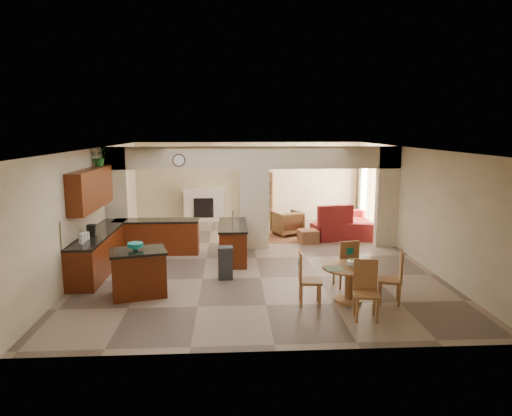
{
  "coord_description": "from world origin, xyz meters",
  "views": [
    {
      "loc": [
        -0.66,
        -11.3,
        3.27
      ],
      "look_at": [
        0.01,
        0.3,
        1.25
      ],
      "focal_mm": 32.0,
      "sensor_mm": 36.0,
      "label": 1
    }
  ],
  "objects": [
    {
      "name": "peninsula",
      "position": [
        -0.6,
        -0.11,
        0.46
      ],
      "size": [
        0.7,
        1.85,
        0.91
      ],
      "color": "#451507",
      "rests_on": "floor"
    },
    {
      "name": "wall_back",
      "position": [
        0.0,
        5.0,
        1.4
      ],
      "size": [
        8.0,
        0.0,
        8.0
      ],
      "primitive_type": "plane",
      "rotation": [
        1.57,
        0.0,
        0.0
      ],
      "color": "beige",
      "rests_on": "floor"
    },
    {
      "name": "drape_b_right",
      "position": [
        3.93,
        4.6,
        1.2
      ],
      "size": [
        0.1,
        0.28,
        2.3
      ],
      "primitive_type": "cube",
      "color": "#46271C",
      "rests_on": "wall_right"
    },
    {
      "name": "ceiling",
      "position": [
        0.0,
        0.0,
        2.8
      ],
      "size": [
        10.0,
        10.0,
        0.0
      ],
      "primitive_type": "plane",
      "rotation": [
        3.14,
        0.0,
        0.0
      ],
      "color": "white",
      "rests_on": "wall_back"
    },
    {
      "name": "chaise",
      "position": [
        2.4,
        1.94,
        0.21
      ],
      "size": [
        1.23,
        1.08,
        0.43
      ],
      "primitive_type": "cube",
      "rotation": [
        0.0,
        0.0,
        0.21
      ],
      "color": "maroon",
      "rests_on": "floor"
    },
    {
      "name": "ceiling_fan",
      "position": [
        1.5,
        3.0,
        2.56
      ],
      "size": [
        1.0,
        1.0,
        0.1
      ],
      "primitive_type": "cylinder",
      "color": "white",
      "rests_on": "ceiling"
    },
    {
      "name": "wall_right",
      "position": [
        4.0,
        0.0,
        1.4
      ],
      "size": [
        0.0,
        10.0,
        10.0
      ],
      "primitive_type": "plane",
      "rotation": [
        1.57,
        0.0,
        -1.57
      ],
      "color": "beige",
      "rests_on": "floor"
    },
    {
      "name": "drape_a_right",
      "position": [
        3.93,
        2.9,
        1.2
      ],
      "size": [
        0.1,
        0.28,
        2.3
      ],
      "primitive_type": "cube",
      "color": "#46271C",
      "rests_on": "wall_right"
    },
    {
      "name": "kitchen_counter",
      "position": [
        -3.26,
        -0.25,
        0.46
      ],
      "size": [
        2.52,
        3.29,
        1.48
      ],
      "color": "#451507",
      "rests_on": "floor"
    },
    {
      "name": "sofa",
      "position": [
        3.3,
        2.76,
        0.38
      ],
      "size": [
        2.74,
        1.45,
        0.76
      ],
      "primitive_type": "imported",
      "rotation": [
        0.0,
        0.0,
        1.4
      ],
      "color": "maroon",
      "rests_on": "floor"
    },
    {
      "name": "ottoman",
      "position": [
        1.6,
        1.48,
        0.19
      ],
      "size": [
        0.58,
        0.58,
        0.37
      ],
      "primitive_type": "cube",
      "rotation": [
        0.0,
        0.0,
        0.13
      ],
      "color": "maroon",
      "rests_on": "floor"
    },
    {
      "name": "fireplace",
      "position": [
        -1.6,
        4.83,
        0.61
      ],
      "size": [
        1.6,
        0.35,
        1.2
      ],
      "color": "silver",
      "rests_on": "floor"
    },
    {
      "name": "floor",
      "position": [
        0.0,
        0.0,
        0.0
      ],
      "size": [
        10.0,
        10.0,
        0.0
      ],
      "primitive_type": "plane",
      "color": "gray",
      "rests_on": "ground"
    },
    {
      "name": "armchair",
      "position": [
        1.11,
        2.53,
        0.38
      ],
      "size": [
        1.07,
        1.08,
        0.76
      ],
      "primitive_type": "imported",
      "rotation": [
        0.0,
        0.0,
        3.54
      ],
      "color": "maroon",
      "rests_on": "floor"
    },
    {
      "name": "chair_east",
      "position": [
        2.42,
        -3.23,
        0.55
      ],
      "size": [
        0.52,
        0.52,
        1.02
      ],
      "rotation": [
        0.0,
        0.0,
        4.43
      ],
      "color": "#9B6635",
      "rests_on": "floor"
    },
    {
      "name": "wall_front",
      "position": [
        0.0,
        -5.0,
        1.4
      ],
      "size": [
        8.0,
        0.0,
        8.0
      ],
      "primitive_type": "plane",
      "rotation": [
        -1.57,
        0.0,
        0.0
      ],
      "color": "beige",
      "rests_on": "floor"
    },
    {
      "name": "drape_a_left",
      "position": [
        3.93,
        1.7,
        1.2
      ],
      "size": [
        0.1,
        0.28,
        2.3
      ],
      "primitive_type": "cube",
      "color": "#46271C",
      "rests_on": "wall_right"
    },
    {
      "name": "wall_clock",
      "position": [
        -2.0,
        0.85,
        2.45
      ],
      "size": [
        0.34,
        0.03,
        0.34
      ],
      "primitive_type": "cylinder",
      "rotation": [
        1.57,
        0.0,
        0.0
      ],
      "color": "#53281B",
      "rests_on": "partition_header"
    },
    {
      "name": "window_a",
      "position": [
        3.97,
        2.3,
        1.2
      ],
      "size": [
        0.02,
        0.9,
        1.9
      ],
      "primitive_type": "cube",
      "color": "white",
      "rests_on": "wall_right"
    },
    {
      "name": "wall_left",
      "position": [
        -4.0,
        0.0,
        1.4
      ],
      "size": [
        0.0,
        10.0,
        10.0
      ],
      "primitive_type": "plane",
      "rotation": [
        1.57,
        0.0,
        1.57
      ],
      "color": "beige",
      "rests_on": "floor"
    },
    {
      "name": "partition_header",
      "position": [
        0.0,
        1.0,
        2.5
      ],
      "size": [
        8.0,
        0.25,
        0.6
      ],
      "primitive_type": "cube",
      "color": "beige",
      "rests_on": "partition_center_pier"
    },
    {
      "name": "teal_bowl",
      "position": [
        -2.52,
        -2.52,
        1.0
      ],
      "size": [
        0.31,
        0.31,
        0.14
      ],
      "primitive_type": "cylinder",
      "color": "#148D85",
      "rests_on": "kitchen_island"
    },
    {
      "name": "glazed_door",
      "position": [
        3.97,
        3.15,
        1.05
      ],
      "size": [
        0.02,
        0.7,
        2.1
      ],
      "primitive_type": "cube",
      "color": "white",
      "rests_on": "wall_right"
    },
    {
      "name": "upper_cabinets",
      "position": [
        -3.82,
        -0.8,
        1.92
      ],
      "size": [
        0.35,
        2.4,
        0.9
      ],
      "primitive_type": "cube",
      "color": "#451507",
      "rests_on": "wall_left"
    },
    {
      "name": "rug",
      "position": [
        1.2,
        2.1,
        0.01
      ],
      "size": [
        1.6,
        1.3,
        0.01
      ],
      "primitive_type": "cube",
      "color": "brown",
      "rests_on": "floor"
    },
    {
      "name": "drape_b_left",
      "position": [
        3.93,
        3.4,
        1.2
      ],
      "size": [
        0.1,
        0.28,
        2.3
      ],
      "primitive_type": "cube",
      "color": "#46271C",
      "rests_on": "wall_right"
    },
    {
      "name": "fruit_bowl",
      "position": [
        1.67,
        -3.16,
        0.78
      ],
      "size": [
        0.29,
        0.29,
        0.15
      ],
      "primitive_type": "cylinder",
      "color": "#70AB24",
      "rests_on": "dining_table"
    },
    {
      "name": "chair_south",
      "position": [
        1.69,
        -3.85,
        0.55
      ],
      "size": [
        0.48,
        0.48,
        1.02
      ],
      "rotation": [
        0.0,
        0.0,
        -0.15
      ],
      "color": "#9B6635",
      "rests_on": "floor"
    },
    {
      "name": "window_b",
      "position": [
        3.97,
        4.0,
        1.2
      ],
      "size": [
        0.02,
        0.9,
        1.9
      ],
      "primitive_type": "cube",
      "color": "white",
      "rests_on": "wall_right"
    },
    {
      "name": "partition_right_pier",
      "position": [
        3.7,
        1.0,
        1.4
      ],
      "size": [
        0.6,
        0.25,
        2.8
      ],
      "primitive_type": "cube",
      "color": "beige",
      "rests_on": "floor"
    },
    {
      "name": "kitchen_island",
      "position": [
        -2.48,
        -2.53,
        0.47
      ],
      "size": [
        1.23,
        1.01,
        0.92
      ],
      "rotation": [
        0.0,
        0.0,
        0.26
      ],
      "color": "#451507",
      "rests_on": "floor"
    },
    {
      "name": "dining_table",
      "position": [
        1.59,
        -3.1,
        0.47
      ],
      "size": [
        1.03,
        1.03,
        0.7
      ],
      "color": "#9B6635",
      "rests_on": "floor"
    },
    {
      "name": "chair_west",
      "position": [
        0.74,
        -3.18,
        0.55
      ],
      "size": [
        0.45,
        0.45,
        1.02
      ],
      "rotation": [
        0.0,
        0.0,
        1.49
      ],
      "color": "#9B6635",
      "rests_on": "floor"
    },
    {
      "name": "trash_can",
      "position": [
        -0.78,
        -1.61,
        0.33
      ],
      "size": [
        0.33,
        0.29,
        0.67
      ],
      "primitive_type": "cube",
      "rotation": [
        0.0,
        0.0,
        0.06
      ],
      "color": "#303033",
      "rests_on": "floor"
    },
    {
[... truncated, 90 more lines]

